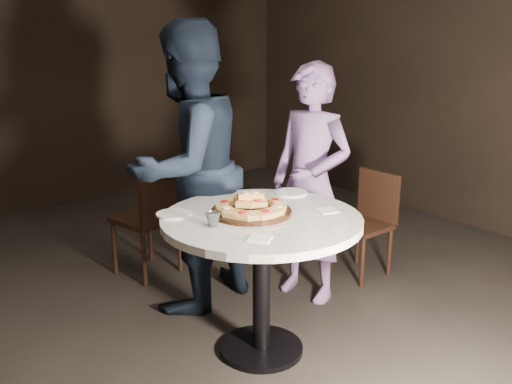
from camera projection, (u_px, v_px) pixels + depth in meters
floor at (251, 341)px, 3.51m from camera, size 7.00×7.00×0.00m
table at (262, 243)px, 3.22m from camera, size 1.13×1.13×0.85m
serving_board at (251, 212)px, 3.22m from camera, size 0.47×0.47×0.02m
focaccia_pile at (251, 205)px, 3.21m from camera, size 0.42×0.40×0.11m
plate_left at (173, 214)px, 3.19m from camera, size 0.22×0.22×0.01m
plate_right at (291, 193)px, 3.61m from camera, size 0.23×0.23×0.01m
water_glass at (213, 219)px, 3.01m from camera, size 0.10×0.10×0.08m
napkin_near at (260, 239)px, 2.83m from camera, size 0.15×0.15×0.01m
napkin_far at (327, 210)px, 3.27m from camera, size 0.13×0.13×0.01m
chair_far at (153, 212)px, 4.31m from camera, size 0.50×0.51×0.89m
chair_right at (369, 216)px, 4.39m from camera, size 0.40×0.38×0.80m
diner_navy at (188, 169)px, 3.76m from camera, size 1.08×0.93×1.92m
diner_teal at (311, 184)px, 3.91m from camera, size 0.52×0.67×1.65m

